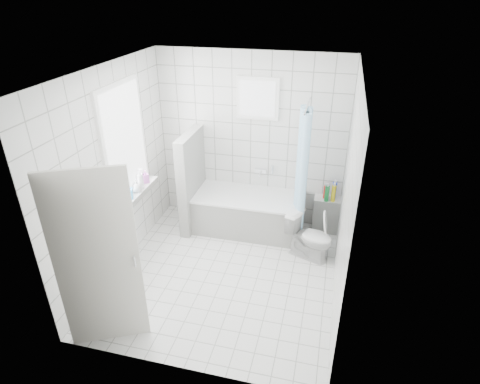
# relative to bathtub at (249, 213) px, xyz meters

# --- Properties ---
(ground) EXTENTS (3.00, 3.00, 0.00)m
(ground) POSITION_rel_bathtub_xyz_m (-0.07, -1.12, -0.29)
(ground) COLOR white
(ground) RESTS_ON ground
(ceiling) EXTENTS (3.00, 3.00, 0.00)m
(ceiling) POSITION_rel_bathtub_xyz_m (-0.07, -1.12, 2.31)
(ceiling) COLOR white
(ceiling) RESTS_ON ground
(wall_back) EXTENTS (2.80, 0.02, 2.60)m
(wall_back) POSITION_rel_bathtub_xyz_m (-0.07, 0.38, 1.01)
(wall_back) COLOR white
(wall_back) RESTS_ON ground
(wall_front) EXTENTS (2.80, 0.02, 2.60)m
(wall_front) POSITION_rel_bathtub_xyz_m (-0.07, -2.62, 1.01)
(wall_front) COLOR white
(wall_front) RESTS_ON ground
(wall_left) EXTENTS (0.02, 3.00, 2.60)m
(wall_left) POSITION_rel_bathtub_xyz_m (-1.47, -1.12, 1.01)
(wall_left) COLOR white
(wall_left) RESTS_ON ground
(wall_right) EXTENTS (0.02, 3.00, 2.60)m
(wall_right) POSITION_rel_bathtub_xyz_m (1.33, -1.12, 1.01)
(wall_right) COLOR white
(wall_right) RESTS_ON ground
(window_left) EXTENTS (0.01, 0.90, 1.40)m
(window_left) POSITION_rel_bathtub_xyz_m (-1.43, -0.82, 1.31)
(window_left) COLOR white
(window_left) RESTS_ON wall_left
(window_back) EXTENTS (0.50, 0.01, 0.50)m
(window_back) POSITION_rel_bathtub_xyz_m (0.03, 0.33, 1.66)
(window_back) COLOR white
(window_back) RESTS_ON wall_back
(window_sill) EXTENTS (0.18, 1.02, 0.08)m
(window_sill) POSITION_rel_bathtub_xyz_m (-1.38, -0.82, 0.57)
(window_sill) COLOR white
(window_sill) RESTS_ON wall_left
(door) EXTENTS (0.74, 0.39, 2.00)m
(door) POSITION_rel_bathtub_xyz_m (-0.96, -2.43, 0.71)
(door) COLOR silver
(door) RESTS_ON ground
(bathtub) EXTENTS (1.62, 0.77, 0.58)m
(bathtub) POSITION_rel_bathtub_xyz_m (0.00, 0.00, 0.00)
(bathtub) COLOR white
(bathtub) RESTS_ON ground
(partition_wall) EXTENTS (0.15, 0.85, 1.50)m
(partition_wall) POSITION_rel_bathtub_xyz_m (-0.88, -0.05, 0.46)
(partition_wall) COLOR white
(partition_wall) RESTS_ON ground
(tiled_ledge) EXTENTS (0.40, 0.24, 0.55)m
(tiled_ledge) POSITION_rel_bathtub_xyz_m (1.14, 0.26, -0.02)
(tiled_ledge) COLOR white
(tiled_ledge) RESTS_ON ground
(toilet) EXTENTS (0.72, 0.55, 0.64)m
(toilet) POSITION_rel_bathtub_xyz_m (0.96, -0.47, 0.03)
(toilet) COLOR white
(toilet) RESTS_ON ground
(curtain_rod) EXTENTS (0.02, 0.80, 0.02)m
(curtain_rod) POSITION_rel_bathtub_xyz_m (0.75, -0.02, 1.71)
(curtain_rod) COLOR silver
(curtain_rod) RESTS_ON wall_back
(shower_curtain) EXTENTS (0.14, 0.48, 1.78)m
(shower_curtain) POSITION_rel_bathtub_xyz_m (0.75, -0.15, 0.81)
(shower_curtain) COLOR #52B5F3
(shower_curtain) RESTS_ON curtain_rod
(tub_faucet) EXTENTS (0.18, 0.06, 0.06)m
(tub_faucet) POSITION_rel_bathtub_xyz_m (0.10, 0.34, 0.56)
(tub_faucet) COLOR silver
(tub_faucet) RESTS_ON wall_back
(sill_bottles) EXTENTS (0.14, 0.60, 0.29)m
(sill_bottles) POSITION_rel_bathtub_xyz_m (-1.37, -0.78, 0.72)
(sill_bottles) COLOR silver
(sill_bottles) RESTS_ON window_sill
(ledge_bottles) EXTENTS (0.19, 0.17, 0.26)m
(ledge_bottles) POSITION_rel_bathtub_xyz_m (1.16, 0.22, 0.38)
(ledge_bottles) COLOR yellow
(ledge_bottles) RESTS_ON tiled_ledge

